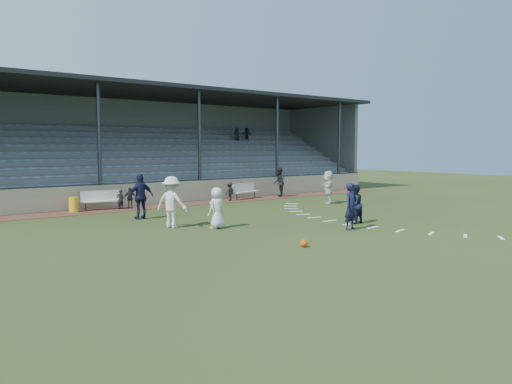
# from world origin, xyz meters

# --- Properties ---
(ground) EXTENTS (90.00, 90.00, 0.00)m
(ground) POSITION_xyz_m (0.00, 0.00, 0.00)
(ground) COLOR #2B3A17
(ground) RESTS_ON ground
(cinder_track) EXTENTS (34.00, 2.00, 0.02)m
(cinder_track) POSITION_xyz_m (0.00, 10.50, 0.01)
(cinder_track) COLOR #522D20
(cinder_track) RESTS_ON ground
(retaining_wall) EXTENTS (34.00, 0.18, 1.20)m
(retaining_wall) POSITION_xyz_m (0.00, 11.55, 0.60)
(retaining_wall) COLOR tan
(retaining_wall) RESTS_ON ground
(bench_left) EXTENTS (2.03, 0.71, 0.95)m
(bench_left) POSITION_xyz_m (-3.24, 10.85, 0.58)
(bench_left) COLOR beige
(bench_left) RESTS_ON cinder_track
(bench_right) EXTENTS (2.04, 0.93, 0.95)m
(bench_right) POSITION_xyz_m (5.56, 10.65, 0.58)
(bench_right) COLOR beige
(bench_right) RESTS_ON cinder_track
(trash_bin) EXTENTS (0.45, 0.45, 0.72)m
(trash_bin) POSITION_xyz_m (-4.66, 10.79, 0.38)
(trash_bin) COLOR gold
(trash_bin) RESTS_ON cinder_track
(football) EXTENTS (0.24, 0.24, 0.24)m
(football) POSITION_xyz_m (-1.88, -2.30, 0.12)
(football) COLOR #CC460C
(football) RESTS_ON ground
(player_white_lead) EXTENTS (0.86, 0.64, 1.59)m
(player_white_lead) POSITION_xyz_m (-1.97, 2.42, 0.80)
(player_white_lead) COLOR silver
(player_white_lead) RESTS_ON ground
(player_navy_lead) EXTENTS (0.70, 0.52, 1.79)m
(player_navy_lead) POSITION_xyz_m (1.84, -0.97, 0.89)
(player_navy_lead) COLOR black
(player_navy_lead) RESTS_ON ground
(player_navy_mid) EXTENTS (0.82, 0.66, 1.60)m
(player_navy_mid) POSITION_xyz_m (3.14, -0.04, 0.80)
(player_navy_mid) COLOR black
(player_navy_mid) RESTS_ON ground
(player_white_wing) EXTENTS (1.31, 1.49, 2.00)m
(player_white_wing) POSITION_xyz_m (-3.25, 3.65, 1.00)
(player_white_wing) COLOR silver
(player_white_wing) RESTS_ON ground
(player_navy_wing) EXTENTS (1.16, 0.48, 1.97)m
(player_navy_wing) POSITION_xyz_m (-3.13, 6.61, 0.99)
(player_navy_wing) COLOR black
(player_navy_wing) RESTS_ON ground
(player_white_back) EXTENTS (1.53, 1.64, 1.84)m
(player_white_back) POSITION_xyz_m (7.76, 5.83, 0.92)
(player_white_back) COLOR silver
(player_white_back) RESTS_ON ground
(official) EXTENTS (1.10, 1.13, 1.83)m
(official) POSITION_xyz_m (8.11, 10.42, 0.93)
(official) COLOR black
(official) RESTS_ON cinder_track
(sub_left_near) EXTENTS (0.38, 0.27, 0.99)m
(sub_left_near) POSITION_xyz_m (-2.47, 10.42, 0.52)
(sub_left_near) COLOR black
(sub_left_near) RESTS_ON cinder_track
(sub_left_far) EXTENTS (0.68, 0.50, 1.08)m
(sub_left_far) POSITION_xyz_m (-1.95, 10.39, 0.56)
(sub_left_far) COLOR black
(sub_left_far) RESTS_ON cinder_track
(sub_right) EXTENTS (0.79, 0.58, 1.10)m
(sub_right) POSITION_xyz_m (4.23, 10.37, 0.57)
(sub_right) COLOR black
(sub_right) RESTS_ON cinder_track
(grandstand) EXTENTS (34.60, 9.00, 6.61)m
(grandstand) POSITION_xyz_m (0.01, 16.26, 2.20)
(grandstand) COLOR slate
(grandstand) RESTS_ON ground
(penalty_arc) EXTENTS (3.89, 14.63, 0.01)m
(penalty_arc) POSITION_xyz_m (4.12, 0.00, 0.01)
(penalty_arc) COLOR white
(penalty_arc) RESTS_ON ground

